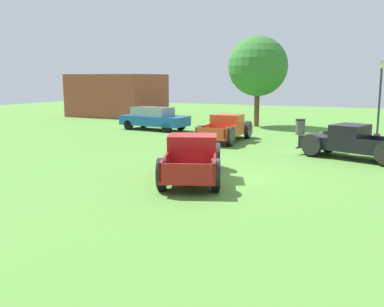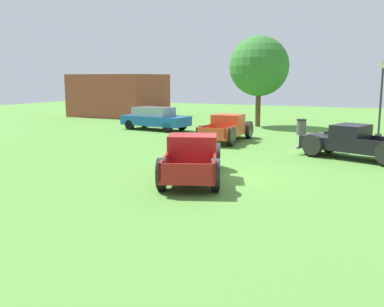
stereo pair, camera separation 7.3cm
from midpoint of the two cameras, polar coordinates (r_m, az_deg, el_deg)
name	(u,v)px [view 2 (the right image)]	position (r m, az deg, el deg)	size (l,w,h in m)	color
ground_plane	(221,177)	(15.63, 3.87, -3.01)	(80.00, 80.00, 0.00)	#548C38
pickup_truck_foreground	(193,157)	(15.42, 0.22, -0.45)	(3.44, 5.19, 1.50)	maroon
pickup_truck_behind_left	(349,142)	(20.23, 19.58, 1.37)	(5.07, 3.12, 1.46)	black
pickup_truck_behind_right	(228,128)	(24.48, 4.77, 3.26)	(2.01, 4.82, 1.45)	#D14723
sedan_distant_b	(155,118)	(29.51, -4.69, 4.56)	(4.69, 2.31, 1.51)	#195699
lamp_post_near	(381,98)	(27.42, 23.16, 6.56)	(0.36, 0.36, 4.37)	#2D2D33
trash_can	(301,127)	(27.86, 13.94, 3.35)	(0.59, 0.59, 0.95)	#4C4C51
oak_tree_east	(259,66)	(31.85, 8.67, 11.01)	(4.17, 4.17, 6.31)	brown
brick_pavilion	(119,95)	(40.84, -9.31, 7.39)	(7.38, 5.77, 3.72)	brown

